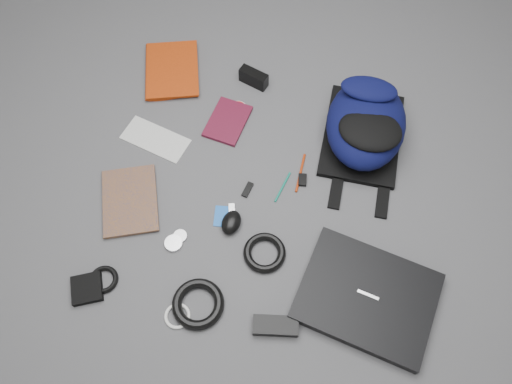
# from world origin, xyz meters

# --- Properties ---
(ground) EXTENTS (4.00, 4.00, 0.00)m
(ground) POSITION_xyz_m (0.00, 0.00, 0.00)
(ground) COLOR #4F4F51
(ground) RESTS_ON ground
(backpack) EXTENTS (0.32, 0.44, 0.17)m
(backpack) POSITION_xyz_m (0.34, 0.28, 0.09)
(backpack) COLOR black
(backpack) RESTS_ON ground
(laptop) EXTENTS (0.47, 0.41, 0.04)m
(laptop) POSITION_xyz_m (0.38, -0.31, 0.02)
(laptop) COLOR black
(laptop) RESTS_ON ground
(textbook_red) EXTENTS (0.25, 0.30, 0.03)m
(textbook_red) POSITION_xyz_m (-0.48, 0.45, 0.01)
(textbook_red) COLOR #942A08
(textbook_red) RESTS_ON ground
(comic_book) EXTENTS (0.24, 0.29, 0.02)m
(comic_book) POSITION_xyz_m (-0.50, -0.11, 0.01)
(comic_book) COLOR #C4700E
(comic_book) RESTS_ON ground
(envelope) EXTENTS (0.26, 0.18, 0.00)m
(envelope) POSITION_xyz_m (-0.38, 0.17, 0.00)
(envelope) COLOR silver
(envelope) RESTS_ON ground
(dvd_case) EXTENTS (0.17, 0.20, 0.01)m
(dvd_case) POSITION_xyz_m (-0.14, 0.28, 0.01)
(dvd_case) COLOR #440D1D
(dvd_case) RESTS_ON ground
(compact_camera) EXTENTS (0.11, 0.08, 0.06)m
(compact_camera) POSITION_xyz_m (-0.07, 0.47, 0.03)
(compact_camera) COLOR black
(compact_camera) RESTS_ON ground
(sticker_disc) EXTENTS (0.09, 0.09, 0.00)m
(sticker_disc) POSITION_xyz_m (-0.11, 0.34, 0.00)
(sticker_disc) COLOR white
(sticker_disc) RESTS_ON ground
(pen_teal) EXTENTS (0.05, 0.12, 0.01)m
(pen_teal) POSITION_xyz_m (0.09, 0.04, 0.00)
(pen_teal) COLOR #0D7860
(pen_teal) RESTS_ON ground
(pen_red) EXTENTS (0.03, 0.15, 0.01)m
(pen_red) POSITION_xyz_m (0.14, 0.10, 0.00)
(pen_red) COLOR #A7300C
(pen_red) RESTS_ON ground
(id_badge) EXTENTS (0.05, 0.08, 0.00)m
(id_badge) POSITION_xyz_m (-0.10, -0.09, 0.00)
(id_badge) COLOR blue
(id_badge) RESTS_ON ground
(usb_black) EXTENTS (0.04, 0.06, 0.01)m
(usb_black) POSITION_xyz_m (-0.03, 0.01, 0.01)
(usb_black) COLOR black
(usb_black) RESTS_ON ground
(usb_silver) EXTENTS (0.03, 0.05, 0.01)m
(usb_silver) POSITION_xyz_m (-0.07, -0.07, 0.01)
(usb_silver) COLOR silver
(usb_silver) RESTS_ON ground
(key_fob) EXTENTS (0.03, 0.05, 0.01)m
(key_fob) POSITION_xyz_m (0.15, 0.07, 0.01)
(key_fob) COLOR black
(key_fob) RESTS_ON ground
(mouse) EXTENTS (0.08, 0.10, 0.04)m
(mouse) POSITION_xyz_m (-0.06, -0.12, 0.02)
(mouse) COLOR black
(mouse) RESTS_ON ground
(headphone_left) EXTENTS (0.05, 0.05, 0.01)m
(headphone_left) POSITION_xyz_m (-0.22, -0.18, 0.01)
(headphone_left) COLOR #A8A8AB
(headphone_left) RESTS_ON ground
(headphone_right) EXTENTS (0.07, 0.07, 0.01)m
(headphone_right) POSITION_xyz_m (-0.24, -0.21, 0.01)
(headphone_right) COLOR silver
(headphone_right) RESTS_ON ground
(cable_coil) EXTENTS (0.15, 0.15, 0.03)m
(cable_coil) POSITION_xyz_m (0.05, -0.21, 0.01)
(cable_coil) COLOR black
(cable_coil) RESTS_ON ground
(power_brick) EXTENTS (0.14, 0.07, 0.03)m
(power_brick) POSITION_xyz_m (0.11, -0.43, 0.02)
(power_brick) COLOR black
(power_brick) RESTS_ON ground
(power_cord_coil) EXTENTS (0.21, 0.21, 0.03)m
(power_cord_coil) POSITION_xyz_m (-0.12, -0.39, 0.02)
(power_cord_coil) COLOR black
(power_cord_coil) RESTS_ON ground
(pouch) EXTENTS (0.12, 0.12, 0.02)m
(pouch) POSITION_xyz_m (-0.47, -0.39, 0.01)
(pouch) COLOR black
(pouch) RESTS_ON ground
(earbud_coil) EXTENTS (0.12, 0.12, 0.02)m
(earbud_coil) POSITION_xyz_m (-0.43, -0.35, 0.01)
(earbud_coil) COLOR black
(earbud_coil) RESTS_ON ground
(white_cable_coil) EXTENTS (0.09, 0.09, 0.01)m
(white_cable_coil) POSITION_xyz_m (-0.18, -0.43, 0.01)
(white_cable_coil) COLOR white
(white_cable_coil) RESTS_ON ground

